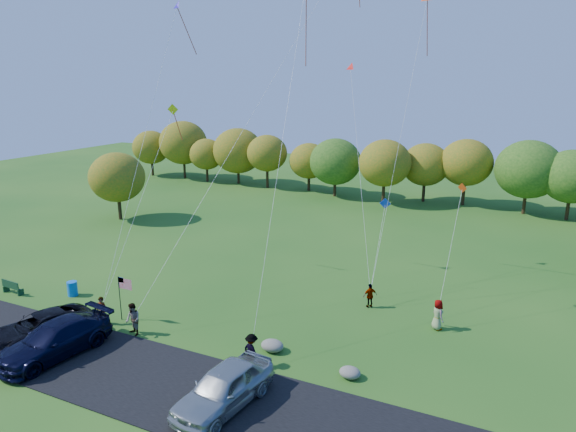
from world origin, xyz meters
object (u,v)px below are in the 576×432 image
flyer_a (102,311)px  flyer_b (133,319)px  flyer_d (370,296)px  minivan_navy (55,340)px  minivan_silver (224,388)px  flyer_e (438,315)px  trash_barrel (72,289)px  park_bench (11,287)px  minivan_dark (40,328)px  flyer_c (252,350)px

flyer_a → flyer_b: (2.56, -0.22, 0.09)m
flyer_a → flyer_d: bearing=18.4°
flyer_d → minivan_navy: bearing=2.8°
minivan_silver → flyer_e: bearing=65.8°
flyer_a → trash_barrel: flyer_a is taller
minivan_silver → flyer_a: minivan_silver is taller
flyer_a → minivan_silver: bearing=-34.2°
park_bench → trash_barrel: 4.23m
flyer_b → flyer_d: flyer_b is taller
minivan_dark → trash_barrel: (-3.43, 5.30, -0.35)m
minivan_silver → trash_barrel: bearing=166.8°
flyer_d → trash_barrel: (-18.51, -6.77, -0.30)m
flyer_e → park_bench: bearing=63.8°
flyer_b → flyer_c: size_ratio=1.08×
minivan_navy → flyer_c: 10.34m
minivan_silver → flyer_b: 8.92m
flyer_b → minivan_dark: bearing=-121.3°
flyer_a → flyer_b: bearing=-20.1°
flyer_e → trash_barrel: 23.56m
minivan_dark → minivan_navy: minivan_navy is taller
minivan_silver → flyer_b: (-8.21, 3.47, -0.03)m
flyer_d → flyer_c: bearing=28.4°
flyer_e → trash_barrel: size_ratio=1.83×
park_bench → flyer_c: bearing=0.9°
flyer_d → park_bench: (-22.45, -8.33, -0.28)m
flyer_c → trash_barrel: 15.35m
minivan_silver → flyer_e: (7.18, 11.56, -0.08)m
minivan_dark → park_bench: size_ratio=3.23×
flyer_b → flyer_c: 7.66m
minivan_navy → flyer_d: (13.09, 12.81, -0.15)m
minivan_dark → flyer_a: size_ratio=3.26×
flyer_a → minivan_navy: bearing=-97.8°
minivan_navy → trash_barrel: bearing=140.1°
flyer_c → flyer_d: bearing=-88.8°
minivan_navy → flyer_c: minivan_navy is taller
minivan_dark → flyer_a: 3.36m
minivan_silver → flyer_e: 13.61m
minivan_navy → flyer_d: 18.32m
park_bench → trash_barrel: trash_barrel is taller
minivan_silver → park_bench: (-19.63, 4.41, -0.47)m
minivan_dark → park_bench: minivan_dark is taller
minivan_dark → park_bench: (-7.37, 3.74, -0.33)m
flyer_a → trash_barrel: 5.44m
park_bench → minivan_dark: bearing=-23.2°
flyer_b → park_bench: bearing=-160.7°
flyer_a → flyer_e: size_ratio=0.95×
flyer_d → flyer_e: 4.52m
minivan_silver → park_bench: minivan_silver is taller
minivan_dark → flyer_c: bearing=30.9°
minivan_silver → flyer_d: minivan_silver is taller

